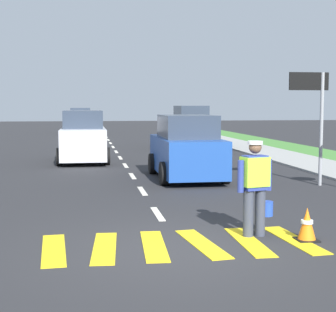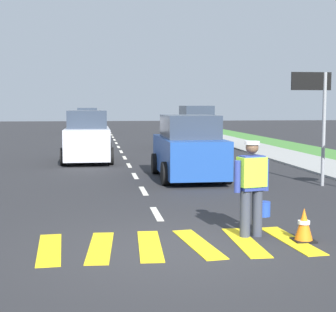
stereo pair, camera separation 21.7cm
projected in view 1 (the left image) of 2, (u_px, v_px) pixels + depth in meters
ground_plane at (113, 147)px, 29.02m from camera, size 96.00×96.00×0.00m
sidewalk_right at (324, 167)px, 19.32m from camera, size 2.40×72.00×0.14m
crosswalk_stripes at (178, 244)px, 8.59m from camera, size 4.49×1.93×0.01m
lane_center_line at (109, 141)px, 33.15m from camera, size 0.14×46.40×0.01m
road_worker at (256, 183)px, 9.08m from camera, size 0.72×0.49×1.67m
lane_direction_sign at (314, 101)px, 14.72m from camera, size 1.16×0.11×3.20m
traffic_cone_near at (307, 224)px, 8.83m from camera, size 0.36×0.36×0.57m
car_oncoming_lead at (83, 138)px, 21.11m from camera, size 2.00×4.04×2.07m
car_oncoming_third at (81, 121)px, 42.82m from camera, size 2.04×4.30×2.08m
car_outgoing_ahead at (187, 149)px, 16.29m from camera, size 2.02×4.16×1.98m
car_parked_far at (190, 128)px, 28.02m from camera, size 1.93×4.37×2.26m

